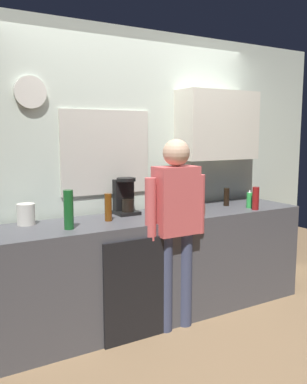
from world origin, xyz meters
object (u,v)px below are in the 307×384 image
object	(u,v)px
bottle_red_vinegar	(256,198)
cup_terracotta_mug	(201,209)
bottle_olive_oil	(190,195)
storage_canister	(26,214)
bottle_amber_beer	(108,207)
person_at_sink	(176,219)
bottle_clear_soda	(179,194)
bottle_dark_sauce	(227,197)
coffee_maker	(125,198)
dish_soap	(249,200)
bottle_green_wine	(69,210)

from	to	relation	value
bottle_red_vinegar	cup_terracotta_mug	world-z (taller)	bottle_red_vinegar
bottle_olive_oil	storage_canister	world-z (taller)	bottle_olive_oil
bottle_red_vinegar	bottle_amber_beer	distance (m)	1.44
storage_canister	person_at_sink	bearing A→B (deg)	-24.87
bottle_clear_soda	bottle_olive_oil	distance (m)	0.14
bottle_dark_sauce	bottle_red_vinegar	size ratio (longest dim) A/B	0.82
coffee_maker	cup_terracotta_mug	bearing A→B (deg)	-31.82
person_at_sink	cup_terracotta_mug	bearing A→B (deg)	8.31
bottle_red_vinegar	dish_soap	distance (m)	0.11
bottle_olive_oil	dish_soap	world-z (taller)	bottle_olive_oil
bottle_olive_oil	dish_soap	xyz separation A→B (m)	(0.48, -0.32, -0.05)
person_at_sink	coffee_maker	bearing A→B (deg)	98.58
bottle_olive_oil	bottle_red_vinegar	bearing A→B (deg)	-42.78
bottle_amber_beer	person_at_sink	distance (m)	0.57
bottle_clear_soda	bottle_red_vinegar	xyz separation A→B (m)	(0.60, -0.41, -0.03)
coffee_maker	dish_soap	bearing A→B (deg)	-16.35
coffee_maker	dish_soap	size ratio (longest dim) A/B	1.83
bottle_green_wine	person_at_sink	xyz separation A→B (m)	(0.85, -0.19, -0.12)
bottle_olive_oil	storage_canister	size ratio (longest dim) A/B	1.47
bottle_clear_soda	cup_terracotta_mug	bearing A→B (deg)	-86.60
bottle_dark_sauce	bottle_green_wine	world-z (taller)	bottle_green_wine
bottle_green_wine	bottle_clear_soda	bearing A→B (deg)	13.15
bottle_dark_sauce	cup_terracotta_mug	xyz separation A→B (m)	(-0.48, -0.22, -0.04)
storage_canister	dish_soap	bearing A→B (deg)	-9.39
bottle_green_wine	storage_canister	bearing A→B (deg)	127.87
bottle_dark_sauce	dish_soap	bearing A→B (deg)	-60.60
coffee_maker	storage_canister	bearing A→B (deg)	-179.63
bottle_clear_soda	person_at_sink	size ratio (longest dim) A/B	0.17
coffee_maker	bottle_olive_oil	xyz separation A→B (m)	(0.70, -0.02, -0.02)
bottle_olive_oil	bottle_green_wine	xyz separation A→B (m)	(-1.33, -0.30, 0.02)
bottle_clear_soda	coffee_maker	bearing A→B (deg)	175.87
bottle_clear_soda	storage_canister	distance (m)	1.44
bottle_dark_sauce	bottle_amber_beer	distance (m)	1.32
bottle_olive_oil	storage_canister	distance (m)	1.58
coffee_maker	storage_canister	world-z (taller)	coffee_maker
bottle_clear_soda	bottle_red_vinegar	world-z (taller)	bottle_clear_soda
cup_terracotta_mug	dish_soap	bearing A→B (deg)	1.35
bottle_dark_sauce	dish_soap	xyz separation A→B (m)	(0.12, -0.20, -0.01)
coffee_maker	person_at_sink	bearing A→B (deg)	-67.57
cup_terracotta_mug	coffee_maker	bearing A→B (deg)	148.18
bottle_dark_sauce	person_at_sink	size ratio (longest dim) A/B	0.11
bottle_clear_soda	bottle_amber_beer	world-z (taller)	bottle_clear_soda
bottle_green_wine	dish_soap	size ratio (longest dim) A/B	1.67
bottle_red_vinegar	bottle_amber_beer	xyz separation A→B (m)	(-1.41, 0.25, 0.00)
bottle_red_vinegar	dish_soap	bearing A→B (deg)	78.73
bottle_green_wine	storage_canister	xyz separation A→B (m)	(-0.24, 0.31, -0.06)
coffee_maker	dish_soap	xyz separation A→B (m)	(1.18, -0.35, -0.07)
cup_terracotta_mug	dish_soap	size ratio (longest dim) A/B	0.51
dish_soap	person_at_sink	world-z (taller)	person_at_sink
bottle_red_vinegar	storage_canister	size ratio (longest dim) A/B	1.29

